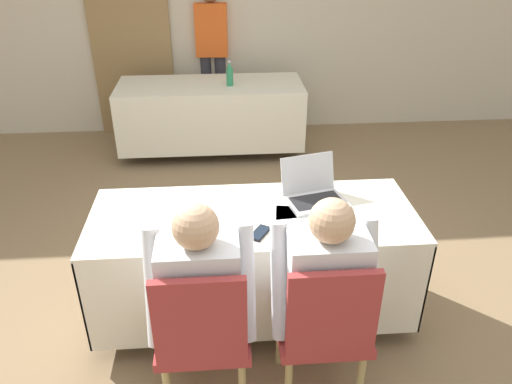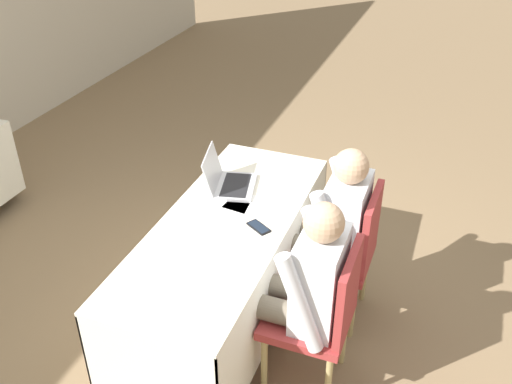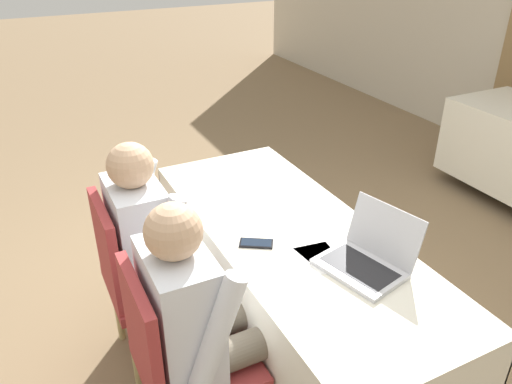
{
  "view_description": "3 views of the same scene",
  "coord_description": "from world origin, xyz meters",
  "px_view_note": "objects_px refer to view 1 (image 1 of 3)",
  "views": [
    {
      "loc": [
        -0.17,
        -2.39,
        2.21
      ],
      "look_at": [
        0.0,
        -0.19,
        0.98
      ],
      "focal_mm": 35.0,
      "sensor_mm": 36.0,
      "label": 1
    },
    {
      "loc": [
        -2.44,
        -1.12,
        2.61
      ],
      "look_at": [
        0.0,
        -0.19,
        0.98
      ],
      "focal_mm": 40.0,
      "sensor_mm": 36.0,
      "label": 2
    },
    {
      "loc": [
        1.65,
        -1.02,
        1.97
      ],
      "look_at": [
        0.0,
        -0.19,
        0.98
      ],
      "focal_mm": 35.0,
      "sensor_mm": 36.0,
      "label": 3
    }
  ],
  "objects_px": {
    "laptop": "(314,193)",
    "chair_near_left": "(203,332)",
    "chair_near_right": "(324,325)",
    "person_red_shirt": "(212,49)",
    "person_white_shirt": "(322,284)",
    "person_checkered_shirt": "(201,291)",
    "cell_phone": "(260,233)",
    "water_bottle": "(230,75)"
  },
  "relations": [
    {
      "from": "water_bottle",
      "to": "chair_near_left",
      "type": "height_order",
      "value": "water_bottle"
    },
    {
      "from": "chair_near_left",
      "to": "person_white_shirt",
      "type": "relative_size",
      "value": 0.78
    },
    {
      "from": "laptop",
      "to": "person_white_shirt",
      "type": "relative_size",
      "value": 0.34
    },
    {
      "from": "cell_phone",
      "to": "person_white_shirt",
      "type": "relative_size",
      "value": 0.14
    },
    {
      "from": "water_bottle",
      "to": "chair_near_right",
      "type": "height_order",
      "value": "water_bottle"
    },
    {
      "from": "person_checkered_shirt",
      "to": "water_bottle",
      "type": "bearing_deg",
      "value": -94.45
    },
    {
      "from": "person_checkered_shirt",
      "to": "laptop",
      "type": "bearing_deg",
      "value": -133.26
    },
    {
      "from": "chair_near_right",
      "to": "person_white_shirt",
      "type": "relative_size",
      "value": 0.78
    },
    {
      "from": "laptop",
      "to": "water_bottle",
      "type": "xyz_separation_m",
      "value": [
        -0.42,
        2.3,
        0.06
      ]
    },
    {
      "from": "chair_near_left",
      "to": "person_white_shirt",
      "type": "distance_m",
      "value": 0.6
    },
    {
      "from": "laptop",
      "to": "chair_near_left",
      "type": "distance_m",
      "value": 1.06
    },
    {
      "from": "cell_phone",
      "to": "water_bottle",
      "type": "relative_size",
      "value": 0.67
    },
    {
      "from": "person_white_shirt",
      "to": "person_red_shirt",
      "type": "bearing_deg",
      "value": -82.25
    },
    {
      "from": "chair_near_right",
      "to": "person_checkered_shirt",
      "type": "bearing_deg",
      "value": -10.27
    },
    {
      "from": "person_white_shirt",
      "to": "person_red_shirt",
      "type": "height_order",
      "value": "person_red_shirt"
    },
    {
      "from": "cell_phone",
      "to": "person_red_shirt",
      "type": "height_order",
      "value": "person_red_shirt"
    },
    {
      "from": "cell_phone",
      "to": "person_red_shirt",
      "type": "distance_m",
      "value": 3.37
    },
    {
      "from": "chair_near_left",
      "to": "person_checkered_shirt",
      "type": "height_order",
      "value": "person_checkered_shirt"
    },
    {
      "from": "chair_near_left",
      "to": "person_checkered_shirt",
      "type": "distance_m",
      "value": 0.19
    },
    {
      "from": "laptop",
      "to": "chair_near_right",
      "type": "xyz_separation_m",
      "value": [
        -0.08,
        -0.8,
        -0.26
      ]
    },
    {
      "from": "chair_near_right",
      "to": "person_white_shirt",
      "type": "xyz_separation_m",
      "value": [
        0.0,
        0.1,
        0.16
      ]
    },
    {
      "from": "cell_phone",
      "to": "water_bottle",
      "type": "distance_m",
      "value": 2.63
    },
    {
      "from": "laptop",
      "to": "person_white_shirt",
      "type": "xyz_separation_m",
      "value": [
        -0.08,
        -0.69,
        -0.1
      ]
    },
    {
      "from": "laptop",
      "to": "water_bottle",
      "type": "height_order",
      "value": "water_bottle"
    },
    {
      "from": "laptop",
      "to": "chair_near_left",
      "type": "xyz_separation_m",
      "value": [
        -0.65,
        -0.8,
        -0.26
      ]
    },
    {
      "from": "chair_near_left",
      "to": "person_red_shirt",
      "type": "distance_m",
      "value": 3.84
    },
    {
      "from": "chair_near_left",
      "to": "chair_near_right",
      "type": "distance_m",
      "value": 0.57
    },
    {
      "from": "laptop",
      "to": "chair_near_right",
      "type": "relative_size",
      "value": 0.43
    },
    {
      "from": "water_bottle",
      "to": "chair_near_left",
      "type": "xyz_separation_m",
      "value": [
        -0.23,
        -3.1,
        -0.33
      ]
    },
    {
      "from": "person_checkered_shirt",
      "to": "person_red_shirt",
      "type": "relative_size",
      "value": 0.74
    },
    {
      "from": "water_bottle",
      "to": "person_red_shirt",
      "type": "xyz_separation_m",
      "value": [
        -0.17,
        0.72,
        0.08
      ]
    },
    {
      "from": "laptop",
      "to": "person_white_shirt",
      "type": "bearing_deg",
      "value": -110.3
    },
    {
      "from": "chair_near_left",
      "to": "person_red_shirt",
      "type": "bearing_deg",
      "value": -91.01
    },
    {
      "from": "laptop",
      "to": "person_white_shirt",
      "type": "distance_m",
      "value": 0.71
    },
    {
      "from": "water_bottle",
      "to": "person_white_shirt",
      "type": "relative_size",
      "value": 0.2
    },
    {
      "from": "laptop",
      "to": "water_bottle",
      "type": "bearing_deg",
      "value": 86.61
    },
    {
      "from": "water_bottle",
      "to": "person_white_shirt",
      "type": "distance_m",
      "value": 3.02
    },
    {
      "from": "chair_near_right",
      "to": "person_red_shirt",
      "type": "distance_m",
      "value": 3.87
    },
    {
      "from": "chair_near_right",
      "to": "laptop",
      "type": "bearing_deg",
      "value": -95.71
    },
    {
      "from": "laptop",
      "to": "chair_near_right",
      "type": "height_order",
      "value": "laptop"
    },
    {
      "from": "cell_phone",
      "to": "chair_near_left",
      "type": "distance_m",
      "value": 0.6
    },
    {
      "from": "person_checkered_shirt",
      "to": "person_white_shirt",
      "type": "height_order",
      "value": "same"
    }
  ]
}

